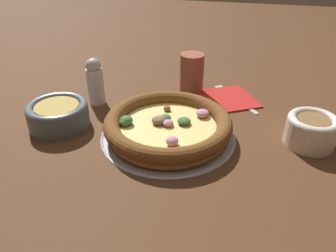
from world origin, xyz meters
TOP-DOWN VIEW (x-y plane):
  - ground_plane at (0.00, 0.00)m, footprint 3.00×3.00m
  - pizza_tray at (0.00, 0.00)m, footprint 0.29×0.29m
  - pizza at (-0.00, 0.00)m, footprint 0.27×0.27m
  - bowl_near at (-0.25, -0.01)m, footprint 0.13×0.13m
  - bowl_far at (0.29, 0.04)m, footprint 0.10×0.10m
  - drinking_cup at (0.01, 0.22)m, footprint 0.06×0.06m
  - napkin at (0.11, 0.20)m, footprint 0.18×0.18m
  - fork at (0.12, 0.22)m, footprint 0.12×0.15m
  - pepper_shaker at (-0.21, 0.11)m, footprint 0.04×0.04m

SIDE VIEW (x-z plane):
  - ground_plane at x=0.00m, z-range 0.00..0.00m
  - fork at x=0.12m, z-range 0.00..0.00m
  - pizza_tray at x=0.00m, z-range 0.00..0.01m
  - napkin at x=0.11m, z-range 0.00..0.01m
  - pizza at x=0.00m, z-range 0.01..0.05m
  - bowl_near at x=-0.25m, z-range 0.00..0.06m
  - bowl_far at x=0.29m, z-range 0.00..0.07m
  - drinking_cup at x=0.01m, z-range 0.00..0.11m
  - pepper_shaker at x=-0.21m, z-range 0.00..0.12m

